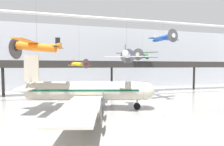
% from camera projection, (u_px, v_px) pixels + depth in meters
% --- Properties ---
extents(ground_plane, '(260.00, 260.00, 0.00)m').
position_uv_depth(ground_plane, '(155.00, 128.00, 20.25)').
color(ground_plane, '#9E9B96').
extents(hangar_back_wall, '(140.00, 3.00, 22.86)m').
position_uv_depth(hangar_back_wall, '(106.00, 58.00, 57.48)').
color(hangar_back_wall, silver).
rests_on(hangar_back_wall, ground).
extents(mezzanine_walkway, '(110.00, 3.20, 9.87)m').
position_uv_depth(mezzanine_walkway, '(112.00, 67.00, 45.98)').
color(mezzanine_walkway, '#2D2B28').
rests_on(mezzanine_walkway, ground).
extents(ceiling_truss_beam, '(120.00, 0.60, 0.60)m').
position_uv_depth(ceiling_truss_beam, '(121.00, 19.00, 35.85)').
color(ceiling_truss_beam, silver).
extents(airliner_silver_main, '(26.88, 31.01, 10.44)m').
position_uv_depth(airliner_silver_main, '(85.00, 91.00, 28.48)').
color(airliner_silver_main, beige).
rests_on(airliner_silver_main, ground).
extents(suspended_plane_white_twin, '(8.27, 7.15, 10.21)m').
position_uv_depth(suspended_plane_white_twin, '(127.00, 55.00, 27.24)').
color(suspended_plane_white_twin, silver).
extents(suspended_plane_orange_highwing, '(7.99, 9.63, 9.66)m').
position_uv_depth(suspended_plane_orange_highwing, '(37.00, 47.00, 24.67)').
color(suspended_plane_orange_highwing, orange).
extents(suspended_plane_blue_trainer, '(8.27, 6.82, 5.71)m').
position_uv_depth(suspended_plane_blue_trainer, '(163.00, 38.00, 35.38)').
color(suspended_plane_blue_trainer, '#1E4CAD').
extents(suspended_plane_green_biplane, '(8.38, 8.41, 9.12)m').
position_uv_depth(suspended_plane_green_biplane, '(143.00, 56.00, 47.19)').
color(suspended_plane_green_biplane, '#1E6B33').
extents(suspended_plane_yellow_lowwing, '(5.66, 5.57, 11.25)m').
position_uv_depth(suspended_plane_yellow_lowwing, '(79.00, 64.00, 38.26)').
color(suspended_plane_yellow_lowwing, yellow).
extents(stanchion_barrier, '(0.36, 0.36, 1.08)m').
position_uv_depth(stanchion_barrier, '(164.00, 118.00, 23.07)').
color(stanchion_barrier, '#B2B5BA').
rests_on(stanchion_barrier, ground).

